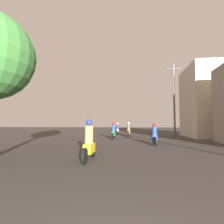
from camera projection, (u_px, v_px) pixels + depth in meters
name	position (u px, v px, depth m)	size (l,w,h in m)	color
motorcycle_yellow	(89.00, 144.00, 6.81)	(0.60, 1.87, 1.58)	black
motorcycle_blue	(154.00, 136.00, 11.84)	(0.60, 1.86, 1.46)	black
motorcycle_green	(114.00, 132.00, 16.29)	(0.60, 1.92, 1.57)	black
motorcycle_orange	(129.00, 131.00, 19.22)	(0.60, 1.98, 1.57)	black
motorcycle_silver	(118.00, 130.00, 22.41)	(0.60, 2.15, 1.50)	black
building_right_far	(215.00, 102.00, 18.22)	(5.82, 5.91, 7.34)	beige
utility_pole_far	(174.00, 98.00, 19.03)	(1.60, 0.20, 7.95)	slate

